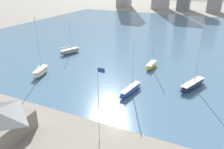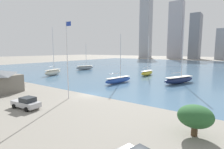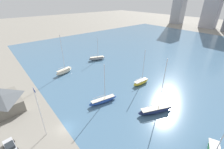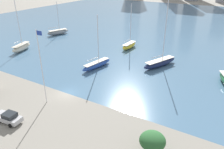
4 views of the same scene
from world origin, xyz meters
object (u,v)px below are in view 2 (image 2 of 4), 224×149
Objects in this scene: sailboat_gray at (85,68)px; sailboat_blue at (119,80)px; sailboat_navy at (179,80)px; sailboat_cream at (53,72)px; flag_pole at (67,58)px; sailboat_yellow at (147,73)px; parked_pickup_silver at (26,103)px.

sailboat_gray is 0.92× the size of sailboat_blue.
sailboat_navy is at bearing 43.99° from sailboat_blue.
sailboat_navy is 1.00× the size of sailboat_cream.
sailboat_blue is 0.78× the size of sailboat_navy.
sailboat_gray is 34.88m from sailboat_blue.
sailboat_gray is (-30.76, 35.69, -6.13)m from flag_pole.
flag_pole is 35.23m from sailboat_yellow.
sailboat_navy is 15.35m from sailboat_yellow.
sailboat_navy is 35.56m from parked_pickup_silver.
sailboat_navy is 40.19m from sailboat_cream.
flag_pole is at bearing 167.10° from parked_pickup_silver.
sailboat_yellow is (-12.72, 8.59, -0.04)m from sailboat_navy.
sailboat_cream is (3.60, -19.15, 0.15)m from sailboat_gray.
sailboat_blue is 0.78× the size of sailboat_cream.
sailboat_cream is 3.40× the size of parked_pickup_silver.
sailboat_yellow is 31.96m from sailboat_cream.
sailboat_navy is (12.92, 8.63, 0.10)m from sailboat_blue.
sailboat_blue is at bearing -88.74° from sailboat_yellow.
sailboat_cream is at bearing 148.66° from flag_pole.
sailboat_yellow is at bearing 99.60° from sailboat_blue.
sailboat_navy reaches higher than flag_pole.
sailboat_gray is at bearing 85.60° from sailboat_cream.
sailboat_blue is at bearing -123.11° from sailboat_navy.
sailboat_blue is (29.73, -18.24, -0.08)m from sailboat_gray.
sailboat_blue is 26.15m from sailboat_cream.
sailboat_cream is (-27.16, 16.54, -5.98)m from flag_pole.
sailboat_gray is 52.20m from parked_pickup_silver.
sailboat_yellow reaches higher than parked_pickup_silver.
sailboat_yellow is (29.92, -1.02, -0.02)m from sailboat_gray.
sailboat_cream is (-26.13, -0.91, 0.23)m from sailboat_blue.
sailboat_navy is at bearing 65.51° from flag_pole.
sailboat_navy is at bearing 153.12° from parked_pickup_silver.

